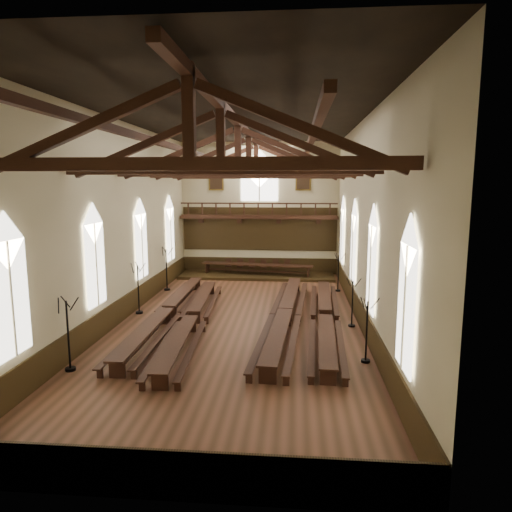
{
  "coord_description": "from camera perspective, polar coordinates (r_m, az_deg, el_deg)",
  "views": [
    {
      "loc": [
        2.74,
        -21.84,
        6.9
      ],
      "look_at": [
        0.73,
        1.5,
        3.17
      ],
      "focal_mm": 32.0,
      "sensor_mm": 36.0,
      "label": 1
    }
  ],
  "objects": [
    {
      "name": "portraits",
      "position": [
        34.84,
        0.42,
        9.38
      ],
      "size": [
        7.75,
        0.09,
        1.45
      ],
      "color": "brown",
      "rests_on": "room_walls"
    },
    {
      "name": "wainscot_band",
      "position": [
        22.89,
        -2.15,
        -6.93
      ],
      "size": [
        12.0,
        26.0,
        1.2
      ],
      "color": "#372810",
      "rests_on": "ground"
    },
    {
      "name": "candelabrum_left_far",
      "position": [
        30.25,
        -11.09,
        -2.61
      ],
      "size": [
        0.78,
        0.88,
        2.87
      ],
      "color": "black",
      "rests_on": "ground"
    },
    {
      "name": "room_walls",
      "position": [
        22.01,
        -2.24,
        7.9
      ],
      "size": [
        26.0,
        26.0,
        26.0
      ],
      "color": "beige",
      "rests_on": "ground"
    },
    {
      "name": "dais",
      "position": [
        34.04,
        0.08,
        -2.47
      ],
      "size": [
        11.4,
        3.01,
        0.2
      ],
      "primitive_type": "cube",
      "color": "#372810",
      "rests_on": "ground"
    },
    {
      "name": "candelabrum_right_near",
      "position": [
        18.5,
        13.61,
        -10.5
      ],
      "size": [
        0.73,
        0.79,
        2.59
      ],
      "color": "black",
      "rests_on": "ground"
    },
    {
      "name": "candelabrum_right_far",
      "position": [
        29.94,
        10.22,
        -2.93
      ],
      "size": [
        0.72,
        0.76,
        2.5
      ],
      "color": "black",
      "rests_on": "ground"
    },
    {
      "name": "refectory_row_d",
      "position": [
        22.68,
        8.68,
        -7.39
      ],
      "size": [
        1.75,
        14.09,
        0.71
      ],
      "color": "#351B10",
      "rests_on": "ground"
    },
    {
      "name": "side_windows",
      "position": [
        22.23,
        -2.2,
        0.88
      ],
      "size": [
        11.85,
        19.8,
        4.5
      ],
      "color": "white",
      "rests_on": "room_walls"
    },
    {
      "name": "roof_trusses",
      "position": [
        22.05,
        -2.27,
        12.47
      ],
      "size": [
        11.7,
        25.7,
        2.8
      ],
      "color": "#351B10",
      "rests_on": "room_walls"
    },
    {
      "name": "refectory_row_c",
      "position": [
        22.84,
        3.72,
        -7.05
      ],
      "size": [
        2.06,
        14.81,
        0.78
      ],
      "color": "#351B10",
      "rests_on": "ground"
    },
    {
      "name": "candelabrum_left_near",
      "position": [
        18.56,
        -22.33,
        -10.64
      ],
      "size": [
        0.76,
        0.87,
        2.83
      ],
      "color": "black",
      "rests_on": "ground"
    },
    {
      "name": "minstrels_gallery",
      "position": [
        34.74,
        0.39,
        4.11
      ],
      "size": [
        11.8,
        1.24,
        3.7
      ],
      "color": "#351B10",
      "rests_on": "room_walls"
    },
    {
      "name": "high_chairs",
      "position": [
        34.71,
        0.2,
        -1.13
      ],
      "size": [
        4.95,
        0.46,
        1.03
      ],
      "color": "#351B10",
      "rests_on": "dais"
    },
    {
      "name": "high_table",
      "position": [
        33.9,
        0.08,
        -1.21
      ],
      "size": [
        8.39,
        2.04,
        0.78
      ],
      "color": "#351B10",
      "rests_on": "dais"
    },
    {
      "name": "candelabrum_left_mid",
      "position": [
        25.25,
        -14.45,
        -5.11
      ],
      "size": [
        0.81,
        0.84,
        2.78
      ],
      "color": "black",
      "rests_on": "ground"
    },
    {
      "name": "refectory_row_a",
      "position": [
        23.62,
        -10.99,
        -6.72
      ],
      "size": [
        1.62,
        14.45,
        0.75
      ],
      "color": "#351B10",
      "rests_on": "ground"
    },
    {
      "name": "end_window",
      "position": [
        34.85,
        0.42,
        9.59
      ],
      "size": [
        2.8,
        0.12,
        3.8
      ],
      "color": "white",
      "rests_on": "room_walls"
    },
    {
      "name": "ground",
      "position": [
        23.07,
        -2.14,
        -8.36
      ],
      "size": [
        26.0,
        26.0,
        0.0
      ],
      "primitive_type": "plane",
      "color": "brown",
      "rests_on": "ground"
    },
    {
      "name": "candelabrum_right_mid",
      "position": [
        22.78,
        11.92,
        -6.87
      ],
      "size": [
        0.72,
        0.7,
        2.4
      ],
      "color": "black",
      "rests_on": "ground"
    },
    {
      "name": "refectory_row_b",
      "position": [
        22.37,
        -8.03,
        -7.58
      ],
      "size": [
        1.9,
        14.25,
        0.73
      ],
      "color": "#351B10",
      "rests_on": "ground"
    }
  ]
}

